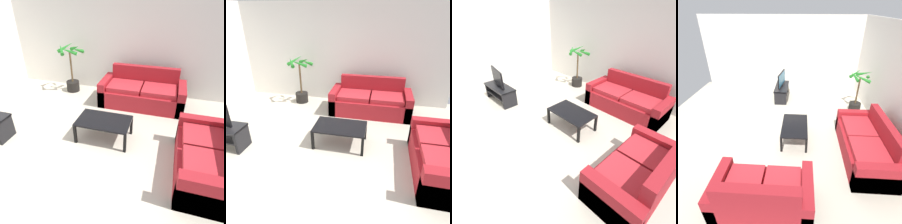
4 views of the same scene
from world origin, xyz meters
TOP-DOWN VIEW (x-y plane):
  - ground_plane at (0.00, 0.00)m, footprint 6.60×6.60m
  - wall_back at (0.00, 3.00)m, footprint 6.00×0.06m
  - couch_main at (0.91, 2.28)m, footprint 2.05×0.90m
  - couch_loveseat at (2.28, 0.25)m, footprint 0.90×1.62m
  - coffee_table at (0.43, 0.69)m, footprint 1.02×0.63m
  - potted_palm at (-1.12, 2.55)m, footprint 0.72×0.70m

SIDE VIEW (x-z plane):
  - ground_plane at x=0.00m, z-range 0.00..0.00m
  - couch_loveseat at x=2.28m, z-range -0.15..0.75m
  - couch_main at x=0.91m, z-range -0.15..0.75m
  - coffee_table at x=0.43m, z-range 0.16..0.59m
  - potted_palm at x=-1.12m, z-range -0.13..1.21m
  - wall_back at x=0.00m, z-range 0.00..2.70m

